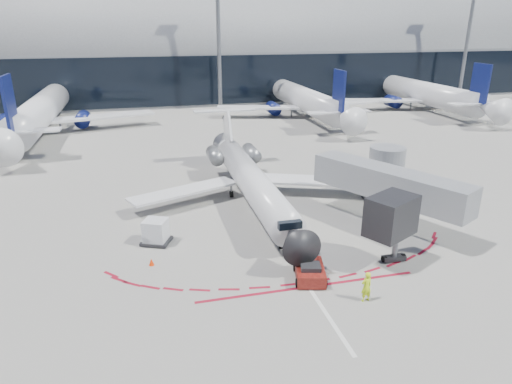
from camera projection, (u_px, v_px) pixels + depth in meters
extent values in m
plane|color=gray|center=(261.00, 215.00, 38.42)|extent=(260.00, 260.00, 0.00)
cube|color=silver|center=(255.00, 206.00, 40.23)|extent=(0.25, 40.00, 0.01)
cube|color=maroon|center=(308.00, 287.00, 27.96)|extent=(14.00, 0.25, 0.01)
cube|color=gray|center=(182.00, 74.00, 95.75)|extent=(150.00, 24.00, 10.00)
cylinder|color=gray|center=(181.00, 50.00, 94.00)|extent=(150.00, 24.00, 24.00)
cube|color=black|center=(189.00, 81.00, 84.80)|extent=(150.00, 0.20, 9.00)
cube|color=gray|center=(389.00, 183.00, 35.13)|extent=(8.22, 12.61, 2.30)
cube|color=black|center=(391.00, 216.00, 29.22)|extent=(3.86, 3.44, 2.60)
cylinder|color=slate|center=(395.00, 245.00, 30.60)|extent=(0.36, 0.36, 2.40)
cube|color=black|center=(394.00, 258.00, 30.94)|extent=(1.60, 0.60, 0.30)
cylinder|color=gray|center=(385.00, 173.00, 41.47)|extent=(3.20, 3.20, 4.80)
cylinder|color=black|center=(383.00, 195.00, 42.21)|extent=(4.00, 4.00, 0.50)
cylinder|color=slate|center=(219.00, 39.00, 78.83)|extent=(0.70, 0.70, 25.00)
cylinder|color=slate|center=(468.00, 37.00, 90.28)|extent=(0.70, 0.70, 25.00)
cylinder|color=silver|center=(252.00, 182.00, 39.76)|extent=(2.53, 20.62, 2.53)
cone|color=black|center=(295.00, 239.00, 29.19)|extent=(2.53, 2.62, 2.53)
cone|color=silver|center=(227.00, 147.00, 50.66)|extent=(2.53, 3.37, 2.53)
cube|color=black|center=(288.00, 222.00, 30.38)|extent=(1.59, 1.31, 0.52)
cube|color=silver|center=(184.00, 191.00, 40.00)|extent=(10.04, 5.95, 0.29)
cube|color=silver|center=(309.00, 180.00, 42.66)|extent=(10.04, 5.95, 0.29)
cube|color=silver|center=(228.00, 129.00, 49.03)|extent=(0.23, 4.40, 4.48)
cube|color=silver|center=(224.00, 110.00, 50.23)|extent=(6.75, 1.50, 0.15)
cylinder|color=slate|center=(215.00, 155.00, 46.73)|extent=(1.41, 3.19, 1.41)
cylinder|color=slate|center=(251.00, 153.00, 47.61)|extent=(1.41, 3.19, 1.41)
cylinder|color=black|center=(281.00, 245.00, 32.60)|extent=(0.21, 0.52, 0.52)
cylinder|color=black|center=(231.00, 194.00, 42.23)|extent=(0.28, 0.60, 0.60)
cylinder|color=black|center=(261.00, 192.00, 42.87)|extent=(0.28, 0.60, 0.60)
cylinder|color=slate|center=(281.00, 242.00, 32.51)|extent=(0.17, 0.17, 1.03)
cube|color=#530D0B|center=(310.00, 272.00, 28.68)|extent=(2.40, 3.15, 0.79)
cube|color=black|center=(311.00, 267.00, 28.25)|extent=(1.45, 1.32, 0.31)
cylinder|color=slate|center=(307.00, 260.00, 30.55)|extent=(0.65, 2.23, 0.09)
cylinder|color=black|center=(298.00, 283.00, 27.85)|extent=(0.38, 0.60, 0.56)
cylinder|color=black|center=(325.00, 283.00, 27.85)|extent=(0.38, 0.60, 0.56)
cylinder|color=black|center=(295.00, 267.00, 29.66)|extent=(0.38, 0.60, 0.56)
cylinder|color=black|center=(321.00, 267.00, 29.65)|extent=(0.38, 0.60, 0.56)
imported|color=#D6FC1A|center=(366.00, 287.00, 26.25)|extent=(0.75, 0.55, 1.88)
cube|color=black|center=(157.00, 241.00, 33.43)|extent=(2.48, 2.33, 0.22)
cube|color=silver|center=(156.00, 230.00, 33.12)|extent=(2.04, 1.99, 1.58)
cylinder|color=black|center=(143.00, 245.00, 32.98)|extent=(0.17, 0.22, 0.20)
cylinder|color=black|center=(164.00, 247.00, 32.74)|extent=(0.17, 0.22, 0.20)
cylinder|color=black|center=(150.00, 237.00, 34.17)|extent=(0.17, 0.22, 0.20)
cylinder|color=black|center=(170.00, 239.00, 33.93)|extent=(0.17, 0.22, 0.20)
cone|color=#F53305|center=(151.00, 262.00, 30.38)|extent=(0.35, 0.35, 0.49)
cone|color=#F53305|center=(322.00, 274.00, 28.87)|extent=(0.36, 0.36, 0.50)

